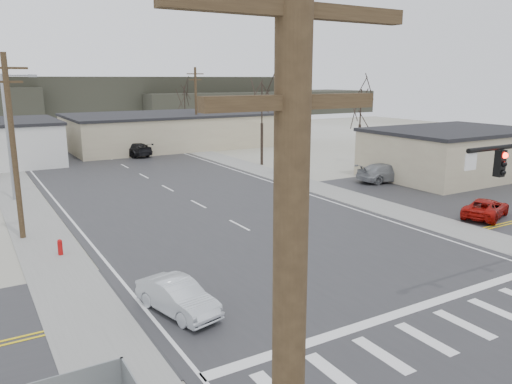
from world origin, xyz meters
TOP-DOWN VIEW (x-y plane):
  - ground at (0.00, 0.00)m, footprint 140.00×140.00m
  - main_road at (0.00, 15.00)m, footprint 18.00×110.00m
  - cross_road at (0.00, 0.00)m, footprint 90.00×10.00m
  - parking_lot at (20.00, 6.00)m, footprint 18.00×20.00m
  - sidewalk_left at (-10.60, 20.00)m, footprint 3.00×90.00m
  - sidewalk_right at (10.60, 20.00)m, footprint 3.00×90.00m
  - fire_hydrant at (-10.20, 8.00)m, footprint 0.24×0.24m
  - building_right_far at (10.00, 44.00)m, footprint 26.30×14.30m
  - building_lot at (24.00, 12.00)m, footprint 14.30×10.30m
  - upole_left_b at (-11.50, 12.00)m, footprint 2.20×0.30m
  - upole_right_a at (11.50, 18.00)m, footprint 2.20×0.30m
  - upole_right_b at (11.50, 40.00)m, footprint 2.20×0.30m
  - streetlight_main at (-10.80, 22.00)m, footprint 2.40×0.25m
  - tree_right_mid at (12.50, 26.00)m, footprint 3.74×3.74m
  - tree_right_far at (15.00, 52.00)m, footprint 3.52×3.52m
  - tree_lot at (22.00, 22.00)m, footprint 3.52×3.52m
  - hill_center at (15.00, 96.00)m, footprint 80.00×18.00m
  - hill_right at (50.00, 90.00)m, footprint 60.00×18.00m
  - sedan_crossing at (-7.50, -0.87)m, footprint 2.23×4.07m
  - car_far_a at (2.65, 38.20)m, footprint 3.91×5.98m
  - car_far_b at (-6.96, 48.81)m, footprint 1.96×3.86m
  - car_parked_red at (14.31, 1.57)m, footprint 4.80×3.41m
  - car_parked_dark_a at (19.91, 11.49)m, footprint 4.06×2.44m
  - car_parked_silver at (17.11, 13.00)m, footprint 5.63×2.97m

SIDE VIEW (x-z plane):
  - ground at x=0.00m, z-range 0.00..0.00m
  - parking_lot at x=20.00m, z-range 0.00..0.03m
  - cross_road at x=0.00m, z-range 0.00..0.04m
  - main_road at x=0.00m, z-range 0.00..0.05m
  - sidewalk_left at x=-10.60m, z-range 0.00..0.06m
  - sidewalk_right at x=10.60m, z-range 0.00..0.06m
  - fire_hydrant at x=-10.20m, z-range 0.02..0.89m
  - car_parked_red at x=14.31m, z-range 0.03..1.25m
  - car_far_b at x=-6.96m, z-range 0.05..1.31m
  - sedan_crossing at x=-7.50m, z-range 0.05..1.32m
  - car_parked_dark_a at x=19.91m, z-range 0.03..1.33m
  - car_parked_silver at x=17.11m, z-range 0.03..1.59m
  - car_far_a at x=2.65m, z-range 0.05..1.66m
  - building_right_far at x=10.00m, z-range 0.00..4.30m
  - building_lot at x=24.00m, z-range 0.01..4.31m
  - hill_right at x=50.00m, z-range 0.00..5.50m
  - hill_center at x=15.00m, z-range 0.00..9.00m
  - streetlight_main at x=-10.80m, z-range 0.59..9.59m
  - upole_left_b at x=-11.50m, z-range 0.22..10.22m
  - upole_right_a at x=11.50m, z-range 0.22..10.22m
  - upole_right_b at x=11.50m, z-range 0.22..10.22m
  - tree_right_far at x=15.00m, z-range 1.66..9.50m
  - tree_lot at x=22.00m, z-range 1.66..9.50m
  - tree_right_mid at x=12.50m, z-range 1.77..10.10m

